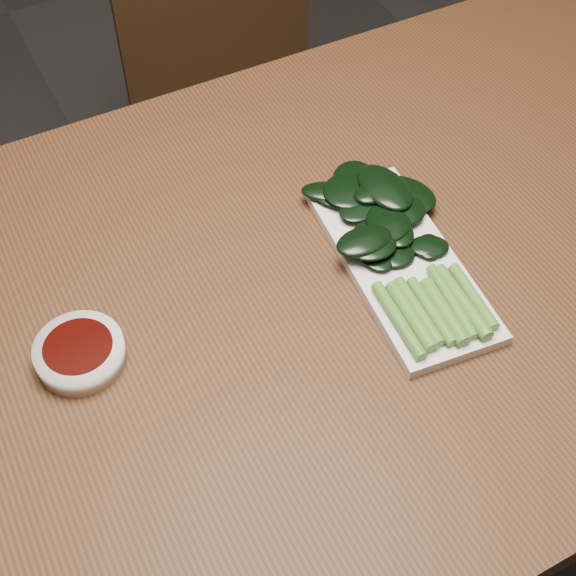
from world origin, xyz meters
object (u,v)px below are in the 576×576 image
Objects in this scene: chair_far at (232,97)px; sauce_bowl at (80,353)px; serving_plate at (401,263)px; gai_lan at (389,231)px; table at (296,320)px.

chair_far is 9.25× the size of sauce_bowl.
serving_plate is at bearing -88.98° from chair_far.
sauce_bowl is 0.38m from serving_plate.
chair_far is 0.76m from serving_plate.
table is at bearing -178.99° from gai_lan.
gai_lan is at bearing -1.64° from sauce_bowl.
sauce_bowl is at bearing 172.86° from serving_plate.
chair_far is 0.85m from sauce_bowl.
chair_far is at bearing 82.28° from gai_lan.
serving_plate is 0.95× the size of gai_lan.
table is 0.73m from chair_far.
chair_far is 0.73m from gai_lan.
chair_far is at bearing 54.22° from sauce_bowl.
serving_plate is at bearing -7.14° from sauce_bowl.
sauce_bowl reaches higher than serving_plate.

